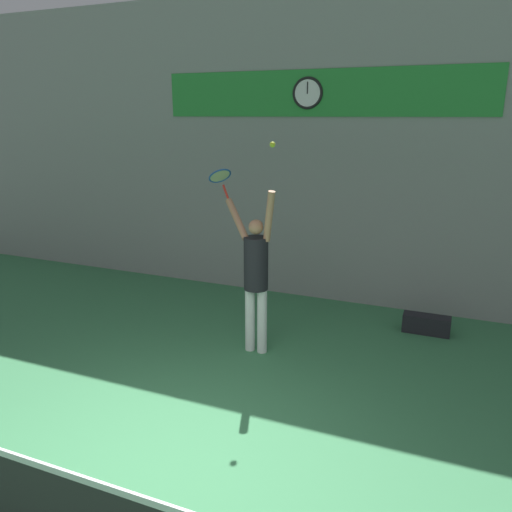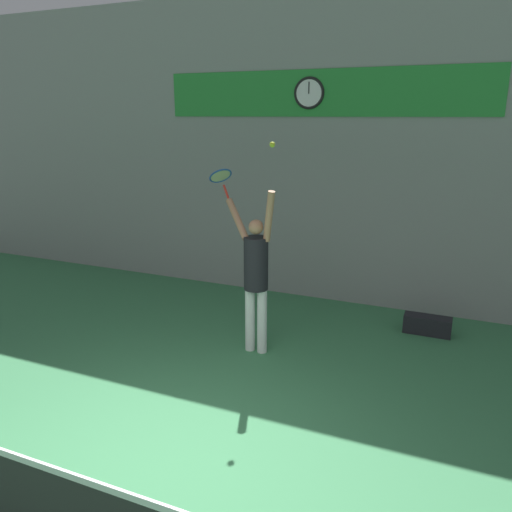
% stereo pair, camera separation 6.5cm
% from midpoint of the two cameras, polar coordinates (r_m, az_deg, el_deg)
% --- Properties ---
extents(ground_plane, '(18.00, 18.00, 0.00)m').
position_cam_midpoint_polar(ground_plane, '(4.93, -11.40, -23.43)').
color(ground_plane, '#387A4C').
extents(back_wall, '(18.00, 0.10, 5.00)m').
position_cam_midpoint_polar(back_wall, '(8.38, 6.84, 11.68)').
color(back_wall, gray).
rests_on(back_wall, ground_plane).
extents(sponsor_banner, '(5.33, 0.02, 0.72)m').
position_cam_midpoint_polar(sponsor_banner, '(8.31, 6.94, 18.01)').
color(sponsor_banner, '#288C38').
extents(scoreboard_clock, '(0.50, 0.05, 0.50)m').
position_cam_midpoint_polar(scoreboard_clock, '(8.34, 5.68, 18.04)').
color(scoreboard_clock, white).
extents(tennis_player, '(0.88, 0.53, 2.21)m').
position_cam_midpoint_polar(tennis_player, '(6.50, -0.32, -1.86)').
color(tennis_player, white).
rests_on(tennis_player, ground_plane).
extents(tennis_racket, '(0.42, 0.42, 0.42)m').
position_cam_midpoint_polar(tennis_racket, '(6.94, -4.36, 8.95)').
color(tennis_racket, red).
extents(tennis_ball, '(0.07, 0.07, 0.07)m').
position_cam_midpoint_polar(tennis_ball, '(5.97, 1.57, 12.61)').
color(tennis_ball, '#CCDB2D').
extents(water_bottle, '(0.08, 0.08, 0.26)m').
position_cam_midpoint_polar(water_bottle, '(7.85, 18.02, -7.24)').
color(water_bottle, '#D84C19').
rests_on(water_bottle, ground_plane).
extents(equipment_bag, '(0.67, 0.24, 0.27)m').
position_cam_midpoint_polar(equipment_bag, '(7.78, 18.66, -7.39)').
color(equipment_bag, black).
rests_on(equipment_bag, ground_plane).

